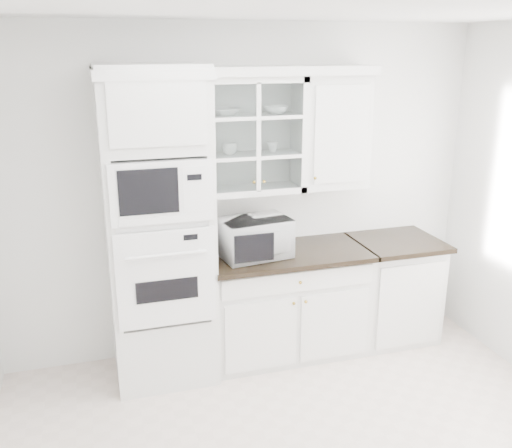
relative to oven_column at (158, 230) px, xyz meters
name	(u,v)px	position (x,y,z in m)	size (l,w,h in m)	color
room_shell	(302,175)	(0.75, -0.99, 0.58)	(4.00, 3.50, 2.70)	white
oven_column	(158,230)	(0.00, 0.00, 0.00)	(0.76, 0.68, 2.40)	silver
base_cabinet_run	(286,302)	(1.03, 0.03, -0.74)	(1.32, 0.67, 0.92)	silver
extra_base_cabinet	(392,288)	(2.03, 0.03, -0.74)	(0.72, 0.67, 0.92)	silver
upper_cabinet_glass	(252,135)	(0.78, 0.17, 0.65)	(0.80, 0.33, 0.90)	silver
upper_cabinet_solid	(332,132)	(1.46, 0.17, 0.65)	(0.55, 0.33, 0.90)	silver
crown_molding	(239,71)	(0.68, 0.14, 1.14)	(2.14, 0.38, 0.07)	white
countertop_microwave	(254,237)	(0.74, 0.00, -0.13)	(0.53, 0.44, 0.31)	white
bowl_a	(224,112)	(0.56, 0.17, 0.84)	(0.22, 0.22, 0.05)	white
bowl_b	(276,110)	(0.98, 0.17, 0.84)	(0.19, 0.19, 0.06)	white
cup_a	(230,149)	(0.59, 0.16, 0.56)	(0.12, 0.12, 0.09)	white
cup_b	(272,147)	(0.95, 0.17, 0.55)	(0.09, 0.09, 0.08)	white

